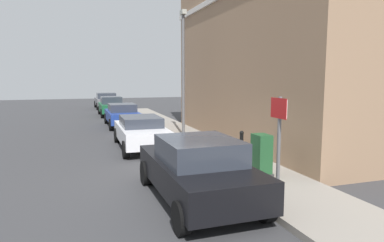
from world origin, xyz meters
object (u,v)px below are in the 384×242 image
(car_black, at_px, (197,169))
(bollard_near_cabinet, at_px, (241,146))
(car_white, at_px, (141,131))
(utility_cabinet, at_px, (261,156))
(street_sign, at_px, (279,133))
(car_grey, at_px, (106,100))
(lamppost, at_px, (183,68))
(car_green, at_px, (111,106))
(car_blue, at_px, (122,115))

(car_black, bearing_deg, bollard_near_cabinet, -44.98)
(car_black, relative_size, car_white, 0.99)
(car_white, bearing_deg, car_black, -177.69)
(utility_cabinet, height_order, street_sign, street_sign)
(car_white, distance_m, car_grey, 19.22)
(bollard_near_cabinet, height_order, lamppost, lamppost)
(car_white, xyz_separation_m, car_grey, (0.18, 19.22, 0.04))
(car_green, distance_m, utility_cabinet, 18.33)
(car_green, bearing_deg, bollard_near_cabinet, -172.06)
(utility_cabinet, xyz_separation_m, lamppost, (-0.11, 6.97, 2.62))
(car_green, distance_m, bollard_near_cabinet, 16.94)
(car_green, xyz_separation_m, lamppost, (2.25, -11.20, 2.57))
(car_blue, bearing_deg, lamppost, -157.15)
(car_black, height_order, car_blue, car_black)
(car_blue, bearing_deg, street_sign, -173.50)
(car_green, bearing_deg, car_black, 180.00)
(car_grey, xyz_separation_m, street_sign, (1.55, -26.50, 0.92))
(car_black, xyz_separation_m, car_green, (-0.14, 19.14, -0.04))
(car_white, bearing_deg, car_grey, 0.23)
(car_white, height_order, street_sign, street_sign)
(car_black, xyz_separation_m, car_blue, (-0.08, 13.09, -0.07))
(utility_cabinet, bearing_deg, car_white, 113.84)
(car_black, xyz_separation_m, car_white, (-0.17, 6.38, -0.06))
(car_grey, bearing_deg, car_black, 178.98)
(car_grey, height_order, utility_cabinet, car_grey)
(utility_cabinet, distance_m, street_sign, 2.20)
(lamppost, bearing_deg, street_sign, -93.60)
(car_grey, bearing_deg, bollard_near_cabinet, -175.31)
(bollard_near_cabinet, bearing_deg, car_grey, 95.70)
(car_green, distance_m, street_sign, 20.13)
(car_black, distance_m, car_grey, 25.60)
(bollard_near_cabinet, xyz_separation_m, lamppost, (-0.21, 5.55, 2.60))
(car_white, bearing_deg, street_sign, -165.90)
(lamppost, bearing_deg, car_blue, 113.00)
(street_sign, bearing_deg, bollard_near_cabinet, 76.78)
(street_sign, bearing_deg, car_black, 149.99)
(car_black, height_order, bollard_near_cabinet, car_black)
(car_blue, bearing_deg, car_grey, -0.53)
(utility_cabinet, height_order, lamppost, lamppost)
(car_black, xyz_separation_m, bollard_near_cabinet, (2.32, 2.38, -0.06))
(car_blue, relative_size, utility_cabinet, 3.63)
(car_black, bearing_deg, lamppost, -15.57)
(car_white, relative_size, utility_cabinet, 3.76)
(car_grey, xyz_separation_m, bollard_near_cabinet, (2.32, -23.22, -0.04))
(car_grey, bearing_deg, lamppost, -174.22)
(bollard_near_cabinet, distance_m, lamppost, 6.14)
(bollard_near_cabinet, bearing_deg, utility_cabinet, -94.03)
(car_white, relative_size, car_grey, 1.09)
(car_black, height_order, lamppost, lamppost)
(car_green, bearing_deg, lamppost, -169.08)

